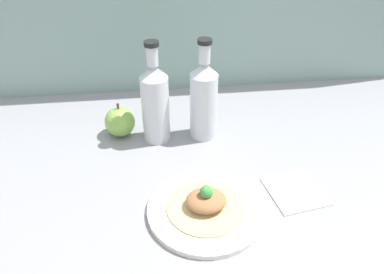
{
  "coord_description": "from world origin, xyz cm",
  "views": [
    {
      "loc": [
        -10.28,
        -69.8,
        64.23
      ],
      "look_at": [
        -1.43,
        6.11,
        10.41
      ],
      "focal_mm": 35.0,
      "sensor_mm": 36.0,
      "label": 1
    }
  ],
  "objects": [
    {
      "name": "napkin",
      "position": [
        22.78,
        -5.56,
        0.4
      ],
      "size": [
        14.68,
        15.3,
        0.8
      ],
      "color": "white",
      "rests_on": "ground_plane"
    },
    {
      "name": "plated_food",
      "position": [
        0.29,
        -9.47,
        3.11
      ],
      "size": [
        18.2,
        18.2,
        6.36
      ],
      "color": "#D6BC7F",
      "rests_on": "plate"
    },
    {
      "name": "plate",
      "position": [
        0.29,
        -9.47,
        0.88
      ],
      "size": [
        27.22,
        27.22,
        1.66
      ],
      "color": "silver",
      "rests_on": "ground_plane"
    },
    {
      "name": "ground_plane",
      "position": [
        0.0,
        0.0,
        -2.0
      ],
      "size": [
        180.0,
        110.0,
        4.0
      ],
      "primitive_type": "cube",
      "color": "gray"
    },
    {
      "name": "apple",
      "position": [
        -20.68,
        24.81,
        4.47
      ],
      "size": [
        8.92,
        8.92,
        10.63
      ],
      "color": "#84B74C",
      "rests_on": "ground_plane"
    },
    {
      "name": "cider_bottle_right",
      "position": [
        3.69,
        21.69,
        12.32
      ],
      "size": [
        7.87,
        7.87,
        29.75
      ],
      "color": "silver",
      "rests_on": "ground_plane"
    },
    {
      "name": "cider_bottle_left",
      "position": [
        -9.99,
        21.69,
        12.32
      ],
      "size": [
        7.87,
        7.87,
        29.75
      ],
      "color": "silver",
      "rests_on": "ground_plane"
    }
  ]
}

